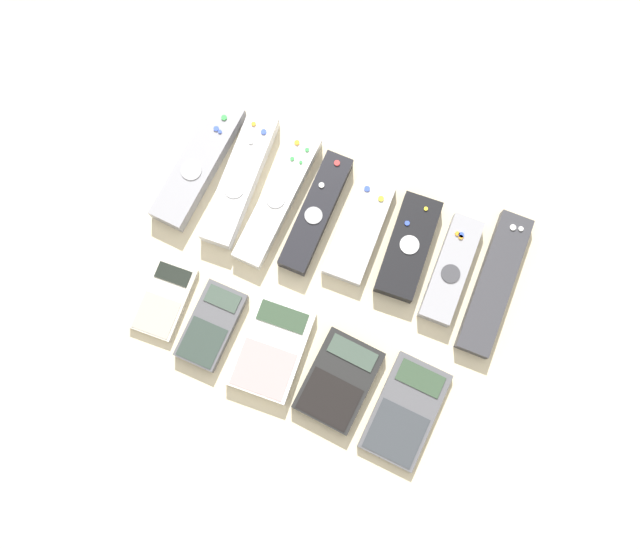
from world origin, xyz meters
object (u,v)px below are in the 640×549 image
(remote_6, at_px, (451,269))
(remote_0, at_px, (199,163))
(remote_2, at_px, (278,198))
(calculator_4, at_px, (406,411))
(calculator_1, at_px, (212,325))
(remote_7, at_px, (495,283))
(remote_1, at_px, (240,179))
(calculator_0, at_px, (164,299))
(remote_3, at_px, (316,212))
(remote_5, at_px, (408,247))
(calculator_3, at_px, (339,380))
(calculator_2, at_px, (272,348))
(remote_4, at_px, (359,229))

(remote_6, bearing_deg, remote_0, 177.83)
(remote_2, xyz_separation_m, calculator_4, (0.29, -0.21, -0.00))
(calculator_1, bearing_deg, remote_7, 32.08)
(remote_1, bearing_deg, calculator_0, -101.02)
(remote_3, relative_size, remote_7, 0.87)
(remote_5, distance_m, calculator_0, 0.36)
(remote_7, bearing_deg, remote_3, 179.24)
(remote_1, bearing_deg, remote_7, -3.64)
(calculator_3, bearing_deg, calculator_0, -177.83)
(remote_5, distance_m, calculator_2, 0.25)
(calculator_0, xyz_separation_m, calculator_3, (0.28, -0.01, 0.00))
(remote_3, height_order, remote_4, remote_3)
(remote_0, height_order, calculator_3, remote_0)
(remote_7, bearing_deg, remote_0, 178.73)
(remote_4, relative_size, remote_5, 1.03)
(remote_3, xyz_separation_m, remote_4, (0.07, 0.00, -0.00))
(remote_3, xyz_separation_m, remote_5, (0.15, 0.00, -0.00))
(remote_5, height_order, calculator_0, remote_5)
(calculator_1, bearing_deg, remote_6, 36.84)
(remote_1, distance_m, remote_6, 0.34)
(remote_3, bearing_deg, calculator_4, -43.30)
(remote_3, height_order, calculator_3, remote_3)
(remote_7, relative_size, calculator_3, 1.65)
(remote_0, bearing_deg, remote_2, 1.83)
(remote_7, bearing_deg, calculator_3, -126.88)
(remote_5, height_order, remote_7, remote_5)
(remote_1, height_order, remote_2, remote_1)
(remote_3, distance_m, calculator_4, 0.31)
(remote_2, distance_m, remote_6, 0.28)
(remote_3, bearing_deg, remote_6, -0.46)
(remote_0, xyz_separation_m, calculator_4, (0.42, -0.22, -0.01))
(remote_5, distance_m, remote_6, 0.07)
(remote_6, xyz_separation_m, calculator_0, (-0.37, -0.20, -0.01))
(remote_3, relative_size, calculator_4, 1.27)
(calculator_3, distance_m, calculator_4, 0.10)
(remote_6, distance_m, calculator_3, 0.23)
(remote_6, height_order, calculator_4, remote_6)
(remote_7, height_order, calculator_1, remote_7)
(remote_5, height_order, calculator_4, remote_5)
(remote_5, distance_m, calculator_3, 0.22)
(remote_1, distance_m, remote_3, 0.13)
(remote_1, bearing_deg, calculator_4, -35.43)
(remote_7, distance_m, calculator_3, 0.27)
(remote_3, height_order, calculator_2, remote_3)
(remote_6, bearing_deg, remote_5, 172.82)
(calculator_0, distance_m, calculator_1, 0.08)
(remote_7, bearing_deg, calculator_4, -104.93)
(remote_0, height_order, calculator_0, remote_0)
(remote_2, xyz_separation_m, calculator_1, (-0.01, -0.21, -0.00))
(remote_1, relative_size, remote_5, 1.35)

